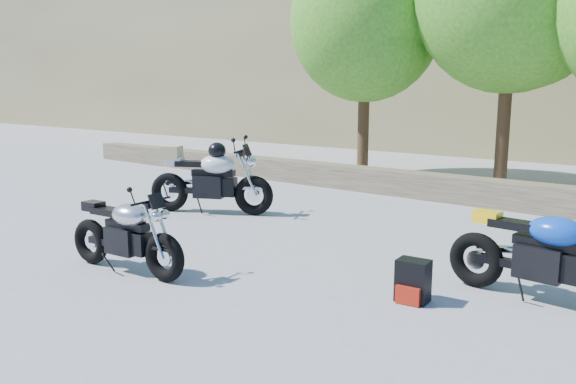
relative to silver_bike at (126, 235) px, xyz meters
The scene contains 7 objects.
ground 1.30m from the silver_bike, 65.64° to the left, with size 90.00×90.00×0.00m, color gray.
stone_wall 6.63m from the silver_bike, 85.65° to the left, with size 22.00×0.55×0.50m, color #4C4332.
tree_decid_left 9.04m from the silver_bike, 102.91° to the left, with size 3.67×3.67×5.62m.
silver_bike is the anchor object (origin of this frame).
white_bike 3.36m from the silver_bike, 120.54° to the left, with size 2.08×1.17×1.25m.
blue_bike 4.53m from the silver_bike, 27.23° to the left, with size 1.97×0.62×0.99m.
backpack 3.29m from the silver_bike, 22.94° to the left, with size 0.34×0.30×0.43m.
Camera 1 is at (4.99, -4.79, 2.07)m, focal length 35.00 mm.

